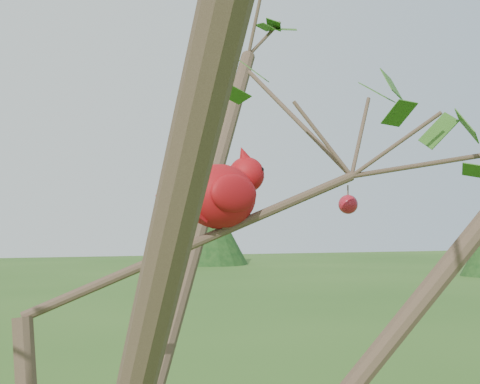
% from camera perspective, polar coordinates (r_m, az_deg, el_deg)
% --- Properties ---
extents(crabapple_tree, '(2.35, 2.05, 2.95)m').
position_cam_1_polar(crabapple_tree, '(0.96, -15.41, -2.06)').
color(crabapple_tree, '#3B2B1F').
rests_on(crabapple_tree, ground).
extents(cardinal, '(0.24, 0.16, 0.17)m').
position_cam_1_polar(cardinal, '(1.11, -1.60, -0.11)').
color(cardinal, '#B10F11').
rests_on(cardinal, ground).
extents(distant_trees, '(39.89, 13.92, 3.84)m').
position_cam_1_polar(distant_trees, '(27.33, -17.20, -3.99)').
color(distant_trees, '#3B2B1F').
rests_on(distant_trees, ground).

